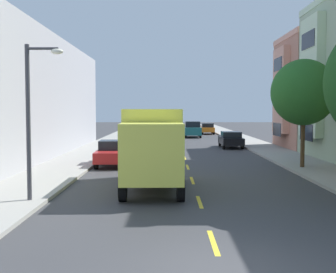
{
  "coord_description": "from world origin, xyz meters",
  "views": [
    {
      "loc": [
        -1.15,
        -9.28,
        3.37
      ],
      "look_at": [
        -1.27,
        18.21,
        1.72
      ],
      "focal_mm": 48.38,
      "sensor_mm": 36.0,
      "label": 1
    }
  ],
  "objects_px": {
    "street_lamp": "(35,108)",
    "parked_wagon_navy": "(137,135)",
    "street_tree_second": "(306,92)",
    "parked_suv_white": "(143,131)",
    "delivery_box_truck": "(155,144)",
    "parked_hatchback_orange": "(210,129)",
    "parked_sedan_black": "(233,139)",
    "moving_teal_sedan": "(194,129)",
    "parked_hatchback_red": "(114,153)"
  },
  "relations": [
    {
      "from": "delivery_box_truck",
      "to": "parked_hatchback_orange",
      "type": "xyz_separation_m",
      "value": [
        6.04,
        42.28,
        -1.15
      ]
    },
    {
      "from": "street_tree_second",
      "to": "parked_suv_white",
      "type": "distance_m",
      "value": 27.94
    },
    {
      "from": "delivery_box_truck",
      "to": "parked_wagon_navy",
      "type": "height_order",
      "value": "delivery_box_truck"
    },
    {
      "from": "parked_suv_white",
      "to": "moving_teal_sedan",
      "type": "bearing_deg",
      "value": 32.14
    },
    {
      "from": "street_lamp",
      "to": "moving_teal_sedan",
      "type": "relative_size",
      "value": 1.15
    },
    {
      "from": "parked_sedan_black",
      "to": "moving_teal_sedan",
      "type": "relative_size",
      "value": 0.94
    },
    {
      "from": "street_tree_second",
      "to": "parked_hatchback_orange",
      "type": "distance_m",
      "value": 36.54
    },
    {
      "from": "delivery_box_truck",
      "to": "street_lamp",
      "type": "bearing_deg",
      "value": -141.39
    },
    {
      "from": "parked_wagon_navy",
      "to": "parked_sedan_black",
      "type": "distance_m",
      "value": 10.03
    },
    {
      "from": "parked_suv_white",
      "to": "parked_wagon_navy",
      "type": "xyz_separation_m",
      "value": [
        -0.16,
        -6.36,
        -0.18
      ]
    },
    {
      "from": "street_tree_second",
      "to": "parked_suv_white",
      "type": "height_order",
      "value": "street_tree_second"
    },
    {
      "from": "delivery_box_truck",
      "to": "parked_suv_white",
      "type": "bearing_deg",
      "value": 94.41
    },
    {
      "from": "delivery_box_truck",
      "to": "parked_hatchback_orange",
      "type": "relative_size",
      "value": 1.79
    },
    {
      "from": "parked_hatchback_orange",
      "to": "parked_sedan_black",
      "type": "xyz_separation_m",
      "value": [
        0.15,
        -21.91,
        -0.01
      ]
    },
    {
      "from": "parked_wagon_navy",
      "to": "parked_hatchback_orange",
      "type": "distance_m",
      "value": 19.11
    },
    {
      "from": "street_tree_second",
      "to": "parked_hatchback_orange",
      "type": "xyz_separation_m",
      "value": [
        -2.17,
        36.31,
        -3.55
      ]
    },
    {
      "from": "delivery_box_truck",
      "to": "parked_hatchback_orange",
      "type": "bearing_deg",
      "value": 81.87
    },
    {
      "from": "delivery_box_truck",
      "to": "parked_sedan_black",
      "type": "distance_m",
      "value": 21.32
    },
    {
      "from": "parked_hatchback_red",
      "to": "street_lamp",
      "type": "bearing_deg",
      "value": -97.52
    },
    {
      "from": "parked_hatchback_orange",
      "to": "parked_suv_white",
      "type": "bearing_deg",
      "value": -128.4
    },
    {
      "from": "street_lamp",
      "to": "parked_suv_white",
      "type": "distance_m",
      "value": 35.0
    },
    {
      "from": "parked_hatchback_orange",
      "to": "moving_teal_sedan",
      "type": "bearing_deg",
      "value": -109.43
    },
    {
      "from": "parked_sedan_black",
      "to": "moving_teal_sedan",
      "type": "distance_m",
      "value": 15.24
    },
    {
      "from": "parked_suv_white",
      "to": "parked_sedan_black",
      "type": "distance_m",
      "value": 14.15
    },
    {
      "from": "street_lamp",
      "to": "parked_wagon_navy",
      "type": "relative_size",
      "value": 1.17
    },
    {
      "from": "delivery_box_truck",
      "to": "parked_wagon_navy",
      "type": "distance_m",
      "value": 25.38
    },
    {
      "from": "parked_hatchback_orange",
      "to": "moving_teal_sedan",
      "type": "relative_size",
      "value": 0.84
    },
    {
      "from": "street_tree_second",
      "to": "parked_sedan_black",
      "type": "relative_size",
      "value": 1.33
    },
    {
      "from": "parked_hatchback_red",
      "to": "parked_hatchback_orange",
      "type": "xyz_separation_m",
      "value": [
        8.72,
        34.73,
        0.0
      ]
    },
    {
      "from": "street_tree_second",
      "to": "delivery_box_truck",
      "type": "relative_size",
      "value": 0.83
    },
    {
      "from": "parked_wagon_navy",
      "to": "delivery_box_truck",
      "type": "bearing_deg",
      "value": -84.13
    },
    {
      "from": "street_lamp",
      "to": "parked_sedan_black",
      "type": "distance_m",
      "value": 25.93
    },
    {
      "from": "parked_sedan_black",
      "to": "street_tree_second",
      "type": "bearing_deg",
      "value": -82.01
    },
    {
      "from": "delivery_box_truck",
      "to": "parked_suv_white",
      "type": "relative_size",
      "value": 1.49
    },
    {
      "from": "parked_hatchback_orange",
      "to": "street_tree_second",
      "type": "bearing_deg",
      "value": -86.58
    },
    {
      "from": "parked_hatchback_orange",
      "to": "moving_teal_sedan",
      "type": "xyz_separation_m",
      "value": [
        -2.43,
        -6.9,
        0.23
      ]
    },
    {
      "from": "street_tree_second",
      "to": "delivery_box_truck",
      "type": "xyz_separation_m",
      "value": [
        -8.2,
        -5.97,
        -2.4
      ]
    },
    {
      "from": "street_tree_second",
      "to": "street_lamp",
      "type": "xyz_separation_m",
      "value": [
        -12.32,
        -9.26,
        -0.9
      ]
    },
    {
      "from": "parked_suv_white",
      "to": "parked_wagon_navy",
      "type": "relative_size",
      "value": 1.02
    },
    {
      "from": "parked_suv_white",
      "to": "parked_hatchback_red",
      "type": "xyz_separation_m",
      "value": [
        -0.25,
        -24.04,
        -0.23
      ]
    },
    {
      "from": "parked_hatchback_red",
      "to": "parked_sedan_black",
      "type": "distance_m",
      "value": 15.59
    },
    {
      "from": "delivery_box_truck",
      "to": "moving_teal_sedan",
      "type": "distance_m",
      "value": 35.58
    },
    {
      "from": "parked_hatchback_red",
      "to": "parked_hatchback_orange",
      "type": "distance_m",
      "value": 35.81
    },
    {
      "from": "street_tree_second",
      "to": "parked_wagon_navy",
      "type": "relative_size",
      "value": 1.28
    },
    {
      "from": "parked_sedan_black",
      "to": "parked_suv_white",
      "type": "bearing_deg",
      "value": 127.53
    },
    {
      "from": "street_lamp",
      "to": "parked_sedan_black",
      "type": "relative_size",
      "value": 1.22
    },
    {
      "from": "street_lamp",
      "to": "parked_suv_white",
      "type": "xyz_separation_m",
      "value": [
        1.68,
        34.87,
        -2.42
      ]
    },
    {
      "from": "street_lamp",
      "to": "parked_wagon_navy",
      "type": "distance_m",
      "value": 28.67
    },
    {
      "from": "street_tree_second",
      "to": "parked_sedan_black",
      "type": "xyz_separation_m",
      "value": [
        -2.02,
        14.4,
        -3.56
      ]
    },
    {
      "from": "parked_hatchback_red",
      "to": "parked_wagon_navy",
      "type": "bearing_deg",
      "value": 89.7
    }
  ]
}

